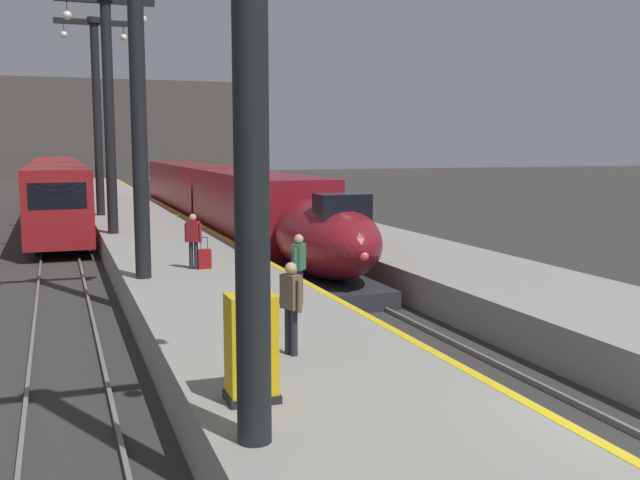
% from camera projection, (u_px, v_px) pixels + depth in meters
% --- Properties ---
extents(platform_left, '(4.80, 110.00, 1.05)m').
position_uv_depth(platform_left, '(158.00, 244.00, 32.25)').
color(platform_left, gray).
rests_on(platform_left, ground).
extents(platform_right, '(4.80, 110.00, 1.05)m').
position_uv_depth(platform_right, '(331.00, 236.00, 34.97)').
color(platform_right, gray).
rests_on(platform_right, ground).
extents(platform_left_safety_stripe, '(0.20, 107.80, 0.01)m').
position_uv_depth(platform_left_safety_stripe, '(209.00, 230.00, 32.95)').
color(platform_left_safety_stripe, yellow).
rests_on(platform_left_safety_stripe, platform_left).
extents(rail_main_left, '(0.08, 110.00, 0.12)m').
position_uv_depth(rail_main_left, '(219.00, 243.00, 35.98)').
color(rail_main_left, slate).
rests_on(rail_main_left, ground).
extents(rail_main_right, '(0.08, 110.00, 0.12)m').
position_uv_depth(rail_main_right, '(249.00, 242.00, 36.49)').
color(rail_main_right, slate).
rests_on(rail_main_right, ground).
extents(rail_secondary_left, '(0.08, 110.00, 0.12)m').
position_uv_depth(rail_secondary_left, '(42.00, 251.00, 33.27)').
color(rail_secondary_left, slate).
rests_on(rail_secondary_left, ground).
extents(rail_secondary_right, '(0.08, 110.00, 0.12)m').
position_uv_depth(rail_secondary_right, '(77.00, 249.00, 33.77)').
color(rail_secondary_right, slate).
rests_on(rail_secondary_right, ground).
extents(highspeed_train_main, '(2.92, 37.87, 3.60)m').
position_uv_depth(highspeed_train_main, '(224.00, 201.00, 38.01)').
color(highspeed_train_main, maroon).
rests_on(highspeed_train_main, ground).
extents(regional_train_adjacent, '(2.85, 36.60, 3.80)m').
position_uv_depth(regional_train_adjacent, '(56.00, 187.00, 46.83)').
color(regional_train_adjacent, maroon).
rests_on(regional_train_adjacent, ground).
extents(station_column_mid, '(4.00, 0.68, 10.30)m').
position_uv_depth(station_column_mid, '(137.00, 58.00, 20.22)').
color(station_column_mid, black).
rests_on(station_column_mid, platform_left).
extents(station_column_far, '(4.00, 0.68, 9.93)m').
position_uv_depth(station_column_far, '(108.00, 93.00, 30.82)').
color(station_column_far, black).
rests_on(station_column_far, platform_left).
extents(station_column_distant, '(4.00, 0.68, 10.35)m').
position_uv_depth(station_column_distant, '(97.00, 99.00, 38.96)').
color(station_column_distant, black).
rests_on(station_column_distant, platform_left).
extents(passenger_near_edge, '(0.47, 0.41, 1.69)m').
position_uv_depth(passenger_near_edge, '(193.00, 237.00, 22.40)').
color(passenger_near_edge, '#23232D').
rests_on(passenger_near_edge, platform_left).
extents(passenger_mid_platform, '(0.41, 0.46, 1.69)m').
position_uv_depth(passenger_mid_platform, '(299.00, 264.00, 17.30)').
color(passenger_mid_platform, '#23232D').
rests_on(passenger_mid_platform, platform_left).
extents(passenger_far_waiting, '(0.34, 0.54, 1.69)m').
position_uv_depth(passenger_far_waiting, '(291.00, 301.00, 13.20)').
color(passenger_far_waiting, '#23232D').
rests_on(passenger_far_waiting, platform_left).
extents(rolling_suitcase, '(0.40, 0.22, 0.98)m').
position_uv_depth(rolling_suitcase, '(204.00, 259.00, 22.54)').
color(rolling_suitcase, maroon).
rests_on(rolling_suitcase, platform_left).
extents(ticket_machine_yellow, '(0.76, 0.62, 1.60)m').
position_uv_depth(ticket_machine_yellow, '(251.00, 352.00, 10.85)').
color(ticket_machine_yellow, yellow).
rests_on(ticket_machine_yellow, platform_left).
extents(terminus_back_wall, '(36.00, 2.00, 14.00)m').
position_uv_depth(terminus_back_wall, '(113.00, 129.00, 104.88)').
color(terminus_back_wall, '#4C4742').
rests_on(terminus_back_wall, ground).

